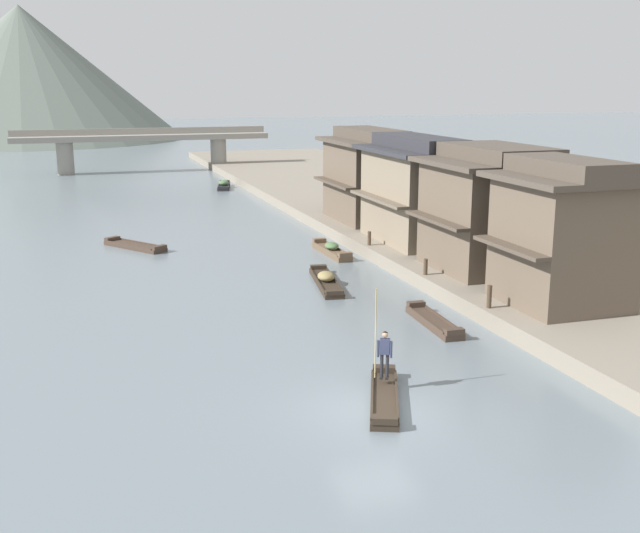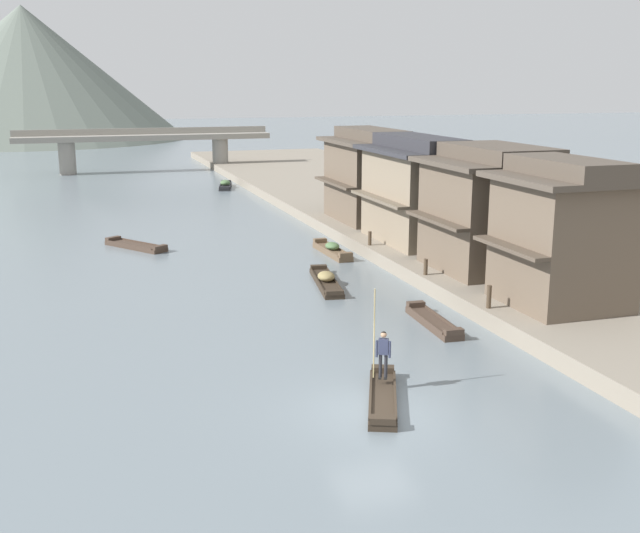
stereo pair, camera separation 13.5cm
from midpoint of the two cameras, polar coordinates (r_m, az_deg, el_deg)
ground_plane at (r=24.28m, az=3.95°, el=-10.59°), size 400.00×400.00×0.00m
riverbank_right at (r=57.12m, az=7.99°, el=3.68°), size 18.00×110.00×0.72m
boat_foreground_poled at (r=24.96m, az=4.58°, el=-9.57°), size 2.48×4.43×0.42m
boatman_person at (r=25.38m, az=4.58°, el=-6.05°), size 0.53×0.36×3.04m
boat_moored_nearest at (r=48.60m, az=-13.50°, el=1.48°), size 3.53×4.45×0.43m
boat_moored_second at (r=75.10m, az=-7.13°, el=5.94°), size 2.12×4.85×0.77m
boat_moored_third at (r=32.62m, az=8.25°, el=-4.04°), size 1.08×4.37×0.49m
boat_moored_far at (r=38.65m, az=0.35°, el=-1.05°), size 1.84×5.59×0.69m
boat_midriver_drifting at (r=45.57m, az=0.78°, el=1.21°), size 0.99×4.66×0.72m
house_waterfront_nearest at (r=33.66m, az=17.30°, el=2.30°), size 5.44×5.66×6.14m
house_waterfront_second at (r=39.60m, az=12.65°, el=4.15°), size 6.98×6.47×6.14m
house_waterfront_tall at (r=45.72m, az=7.04°, el=5.57°), size 5.38×8.04×6.14m
house_waterfront_narrow at (r=52.78m, az=3.58°, el=6.68°), size 5.59×7.47×6.14m
mooring_post_dock_near at (r=32.89m, az=12.21°, el=-2.18°), size 0.20×0.20×0.97m
mooring_post_dock_mid at (r=38.07m, az=7.66°, el=-0.02°), size 0.20×0.20×0.78m
mooring_post_dock_far at (r=44.68m, az=3.56°, el=2.08°), size 0.20×0.20×0.80m
stone_bridge at (r=90.30m, az=-12.89°, el=8.82°), size 28.21×2.40×4.83m
hill_far_west at (r=148.72m, az=-20.99°, el=13.12°), size 54.63×54.63×22.84m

